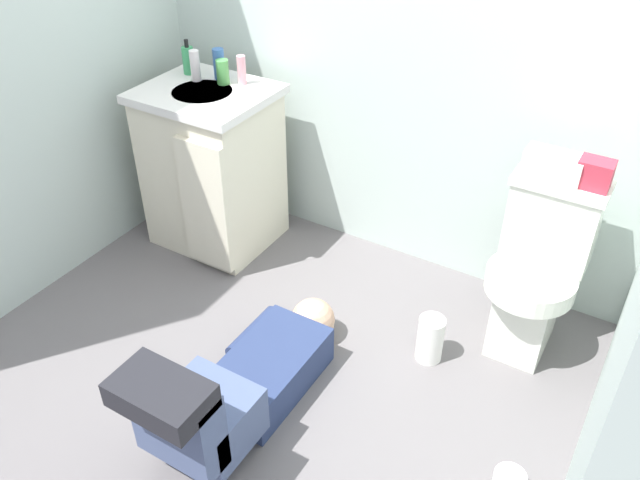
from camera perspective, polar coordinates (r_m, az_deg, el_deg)
ground_plane at (r=2.80m, az=-4.39°, el=-10.89°), size 2.90×2.99×0.04m
wall_back at (r=2.94m, az=6.64°, el=19.39°), size 2.56×0.08×2.40m
toilet at (r=2.79m, az=18.35°, el=-2.58°), size 0.36×0.46×0.75m
vanity_cabinet at (r=3.31m, az=-9.32°, el=6.30°), size 0.60×0.53×0.82m
faucet at (r=3.22m, az=-8.48°, el=14.46°), size 0.02×0.02×0.10m
person_plumber at (r=2.48m, az=-7.07°, el=-12.33°), size 0.39×1.06×0.52m
tissue_box at (r=2.65m, az=19.67°, el=6.18°), size 0.22×0.11×0.10m
toiletry_bag at (r=2.63m, az=22.81°, el=5.33°), size 0.12×0.09×0.11m
soap_dispenser at (r=3.32m, az=-11.40°, el=15.12°), size 0.06×0.06×0.17m
bottle_white at (r=3.23m, az=-10.82°, el=14.69°), size 0.05×0.05×0.14m
bottle_blue at (r=3.23m, az=-8.79°, el=14.92°), size 0.05×0.05×0.14m
bottle_green at (r=3.17m, az=-8.47°, el=14.27°), size 0.06×0.06×0.11m
bottle_pink at (r=3.16m, az=-6.84°, el=14.49°), size 0.04×0.04×0.13m
paper_towel_roll at (r=2.77m, az=9.57°, el=-8.49°), size 0.11×0.11×0.21m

